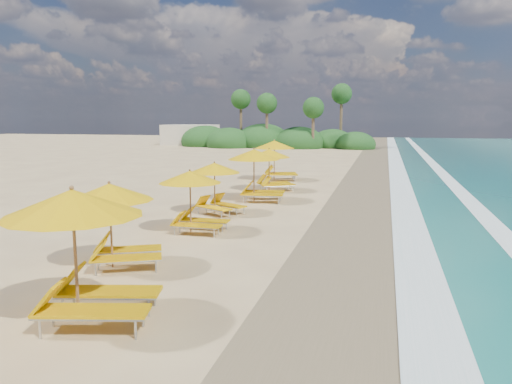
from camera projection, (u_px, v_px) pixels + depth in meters
ground at (256, 224)px, 18.45m from camera, size 160.00×160.00×0.00m
wet_sand at (366, 230)px, 17.45m from camera, size 4.00×160.00×0.01m
surf_foam at (447, 234)px, 16.78m from camera, size 4.00×160.00×0.01m
station_1 at (86, 246)px, 9.45m from camera, size 3.30×3.18×2.68m
station_2 at (118, 219)px, 12.98m from camera, size 3.04×3.02×2.31m
station_3 at (195, 197)px, 16.95m from camera, size 2.34×2.15×2.19m
station_4 at (217, 185)px, 20.21m from camera, size 2.86×2.86×2.15m
station_5 at (258, 171)px, 23.22m from camera, size 2.92×2.75×2.52m
station_6 at (272, 167)px, 26.56m from camera, size 3.09×3.09×2.30m
station_7 at (277, 157)px, 30.93m from camera, size 3.19×3.10×2.54m
treeline at (270, 140)px, 64.31m from camera, size 25.80×8.80×9.74m
beach_building at (190, 135)px, 69.63m from camera, size 7.00×5.00×2.80m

